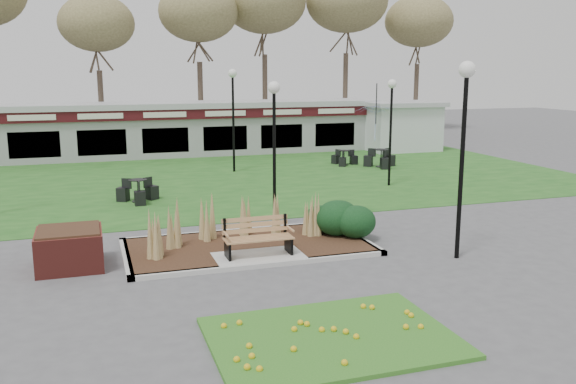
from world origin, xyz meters
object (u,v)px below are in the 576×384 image
object	(u,v)px
park_bench	(257,236)
bistro_set_d	(344,160)
lamp_post_near_left	(274,122)
service_hut	(400,125)
patio_umbrella	(376,123)
lamp_post_mid_right	(391,109)
bistro_set_a	(138,194)
food_pavilion	(162,129)
lamp_post_far_right	(233,97)
brick_planter	(70,248)
lamp_post_near_right	(464,117)
bistro_set_c	(381,161)

from	to	relation	value
park_bench	bistro_set_d	bearing A→B (deg)	58.91
lamp_post_near_left	bistro_set_d	bearing A→B (deg)	57.16
service_hut	patio_umbrella	size ratio (longest dim) A/B	1.57
service_hut	lamp_post_mid_right	size ratio (longest dim) A/B	1.03
lamp_post_near_left	lamp_post_mid_right	distance (m)	8.00
lamp_post_mid_right	patio_umbrella	xyz separation A→B (m)	(3.46, 8.34, -1.32)
bistro_set_a	lamp_post_near_left	bearing A→B (deg)	-53.06
park_bench	bistro_set_d	size ratio (longest dim) A/B	1.26
lamp_post_mid_right	food_pavilion	bearing A→B (deg)	122.84
bistro_set_a	food_pavilion	bearing A→B (deg)	79.26
lamp_post_far_right	patio_umbrella	xyz separation A→B (m)	(8.65, 3.01, -1.62)
park_bench	brick_planter	world-z (taller)	park_bench
lamp_post_near_right	lamp_post_near_left	bearing A→B (deg)	128.08
lamp_post_mid_right	bistro_set_d	world-z (taller)	lamp_post_mid_right
bistro_set_c	lamp_post_far_right	bearing A→B (deg)	172.51
lamp_post_near_left	bistro_set_a	world-z (taller)	lamp_post_near_left
food_pavilion	lamp_post_near_left	world-z (taller)	lamp_post_near_left
bistro_set_a	park_bench	bearing A→B (deg)	-73.67
food_pavilion	park_bench	bearing A→B (deg)	-90.00
lamp_post_far_right	park_bench	bearing A→B (deg)	-100.67
service_hut	lamp_post_near_left	size ratio (longest dim) A/B	1.02
lamp_post_near_left	bistro_set_d	distance (m)	12.80
lamp_post_far_right	bistro_set_d	size ratio (longest dim) A/B	3.46
lamp_post_mid_right	lamp_post_near_right	bearing A→B (deg)	-107.40
lamp_post_near_left	bistro_set_a	distance (m)	6.64
lamp_post_far_right	bistro_set_c	world-z (taller)	lamp_post_far_right
bistro_set_c	food_pavilion	bearing A→B (deg)	141.83
brick_planter	lamp_post_mid_right	size ratio (longest dim) A/B	0.35
lamp_post_mid_right	bistro_set_d	bearing A→B (deg)	85.67
lamp_post_far_right	lamp_post_near_right	bearing A→B (deg)	-81.07
park_bench	lamp_post_near_right	xyz separation A→B (m)	(4.77, -1.43, 2.93)
lamp_post_far_right	bistro_set_a	size ratio (longest dim) A/B	3.08
brick_planter	bistro_set_d	size ratio (longest dim) A/B	1.11
lamp_post_far_right	brick_planter	bearing A→B (deg)	-119.01
service_hut	patio_umbrella	xyz separation A→B (m)	(-2.37, -1.59, 0.33)
lamp_post_near_left	lamp_post_mid_right	size ratio (longest dim) A/B	1.01
park_bench	food_pavilion	xyz separation A→B (m)	(0.00, 19.71, 0.89)
lamp_post_far_right	bistro_set_a	bearing A→B (deg)	-131.26
park_bench	service_hut	bearing A→B (deg)	52.75
park_bench	patio_umbrella	world-z (taller)	patio_umbrella
brick_planter	food_pavilion	size ratio (longest dim) A/B	0.06
park_bench	bistro_set_a	bearing A→B (deg)	106.33
lamp_post_near_right	bistro_set_c	world-z (taller)	lamp_post_near_right
lamp_post_near_right	lamp_post_far_right	distance (m)	14.77
park_bench	lamp_post_mid_right	world-z (taller)	lamp_post_mid_right
brick_planter	lamp_post_mid_right	world-z (taller)	lamp_post_mid_right
food_pavilion	lamp_post_far_right	xyz separation A→B (m)	(2.48, -6.56, 1.93)
lamp_post_mid_right	bistro_set_a	distance (m)	10.33
lamp_post_near_right	patio_umbrella	size ratio (longest dim) A/B	1.72
food_pavilion	bistro_set_a	size ratio (longest dim) A/B	16.21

